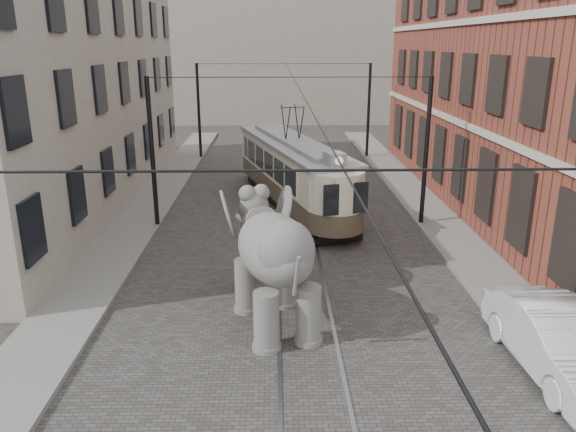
{
  "coord_description": "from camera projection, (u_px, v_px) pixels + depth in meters",
  "views": [
    {
      "loc": [
        -0.79,
        -15.48,
        7.19
      ],
      "look_at": [
        -0.4,
        0.72,
        2.1
      ],
      "focal_mm": 34.48,
      "sensor_mm": 36.0,
      "label": 1
    }
  ],
  "objects": [
    {
      "name": "sidewalk_left",
      "position": [
        88.0,
        288.0,
        16.77
      ],
      "size": [
        2.0,
        60.0,
        0.15
      ],
      "primitive_type": "cube",
      "color": "slate",
      "rests_on": "ground"
    },
    {
      "name": "catenary",
      "position": [
        291.0,
        159.0,
        20.8
      ],
      "size": [
        11.0,
        30.2,
        6.0
      ],
      "primitive_type": null,
      "color": "black",
      "rests_on": "ground"
    },
    {
      "name": "parked_car",
      "position": [
        558.0,
        341.0,
        12.44
      ],
      "size": [
        1.84,
        4.74,
        1.54
      ],
      "primitive_type": "imported",
      "rotation": [
        0.0,
        0.0,
        0.04
      ],
      "color": "silver",
      "rests_on": "ground"
    },
    {
      "name": "stucco_building",
      "position": [
        47.0,
        94.0,
        24.73
      ],
      "size": [
        7.0,
        24.0,
        10.0
      ],
      "primitive_type": "cube",
      "color": "gray",
      "rests_on": "ground"
    },
    {
      "name": "sidewalk_right",
      "position": [
        496.0,
        284.0,
        17.05
      ],
      "size": [
        2.0,
        60.0,
        0.15
      ],
      "primitive_type": "cube",
      "color": "slate",
      "rests_on": "ground"
    },
    {
      "name": "tram_rails",
      "position": [
        302.0,
        288.0,
        16.93
      ],
      "size": [
        1.54,
        80.0,
        0.02
      ],
      "primitive_type": null,
      "color": "slate",
      "rests_on": "ground"
    },
    {
      "name": "ground",
      "position": [
        302.0,
        288.0,
        16.94
      ],
      "size": [
        120.0,
        120.0,
        0.0
      ],
      "primitive_type": "plane",
      "color": "#474441"
    },
    {
      "name": "tram",
      "position": [
        292.0,
        157.0,
        25.0
      ],
      "size": [
        5.37,
        11.59,
        4.52
      ],
      "primitive_type": null,
      "rotation": [
        0.0,
        0.0,
        0.28
      ],
      "color": "beige",
      "rests_on": "ground"
    },
    {
      "name": "distant_block",
      "position": [
        282.0,
        45.0,
        52.99
      ],
      "size": [
        28.0,
        10.0,
        14.0
      ],
      "primitive_type": "cube",
      "color": "gray",
      "rests_on": "ground"
    },
    {
      "name": "brick_building",
      "position": [
        546.0,
        71.0,
        23.98
      ],
      "size": [
        8.0,
        26.0,
        12.0
      ],
      "primitive_type": "cube",
      "color": "brown",
      "rests_on": "ground"
    },
    {
      "name": "elephant",
      "position": [
        275.0,
        266.0,
        14.22
      ],
      "size": [
        4.44,
        6.14,
        3.38
      ],
      "primitive_type": null,
      "rotation": [
        0.0,
        0.0,
        0.28
      ],
      "color": "slate",
      "rests_on": "ground"
    }
  ]
}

